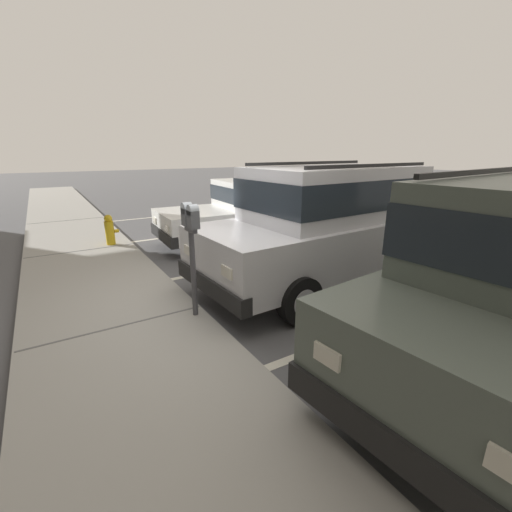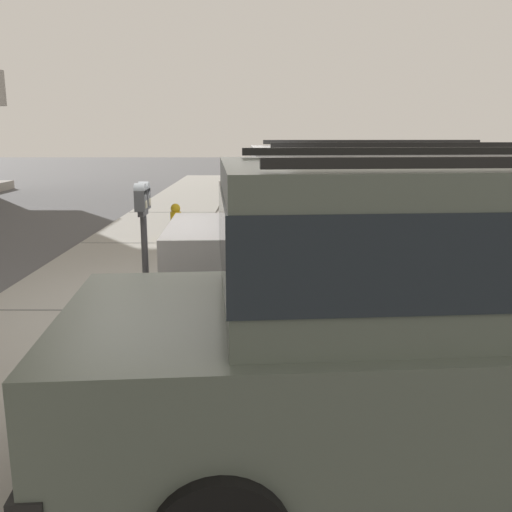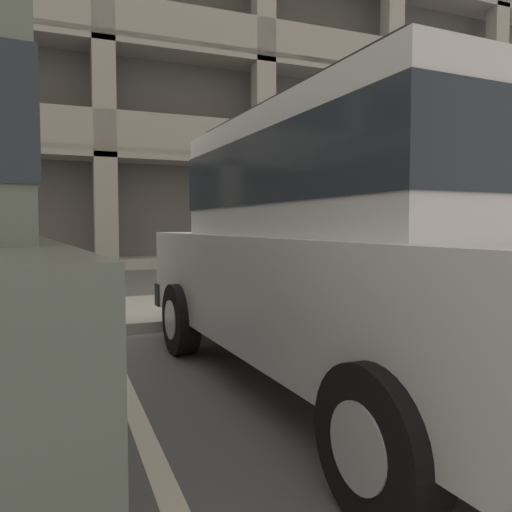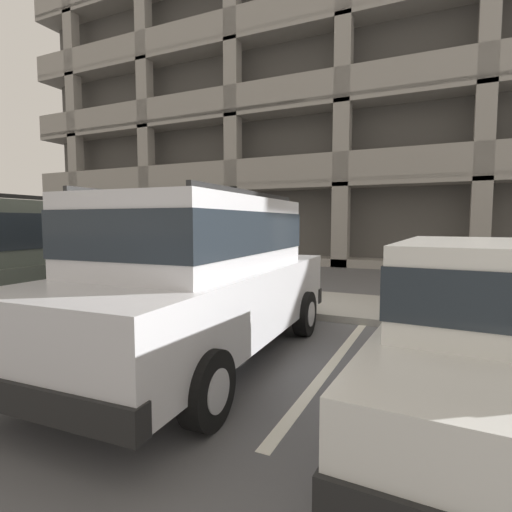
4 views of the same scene
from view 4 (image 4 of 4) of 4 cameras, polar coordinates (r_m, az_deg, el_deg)
name	(u,v)px [view 4 (image 4 of 4)]	position (r m, az deg, el deg)	size (l,w,h in m)	color
ground_plane	(270,321)	(7.10, 2.07, -9.30)	(80.00, 80.00, 0.10)	#565659
sidewalk	(295,302)	(8.26, 5.63, -6.52)	(40.00, 2.20, 0.12)	#9E9B93
parking_stall_lines	(339,355)	(5.34, 11.82, -13.64)	(12.52, 4.80, 0.01)	silver
silver_suv	(200,272)	(4.90, -7.94, -2.21)	(2.17, 4.86, 2.03)	silver
red_sedan	(43,260)	(7.08, -28.14, -0.56)	(2.30, 4.92, 2.03)	#5B665B
dark_hatchback	(502,329)	(3.87, 31.72, -8.82)	(1.98, 4.55, 1.54)	silver
parking_meter_near	(269,247)	(7.29, 1.80, 1.25)	(0.35, 0.12, 1.49)	#47474C
parking_meter_far	(39,247)	(11.27, -28.60, 1.13)	(0.15, 0.12, 1.44)	#47474C
parking_garage	(369,67)	(21.69, 15.83, 24.51)	(32.00, 10.00, 19.25)	#54514D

